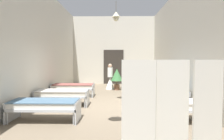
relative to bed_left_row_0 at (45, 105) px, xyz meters
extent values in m
cube|color=#7A6B56|center=(1.81, 1.90, -0.49)|extent=(6.32, 14.53, 0.10)
cube|color=beige|center=(1.81, 8.97, 1.94)|extent=(6.12, 0.20, 4.75)
cube|color=beige|center=(-1.15, 1.90, 1.94)|extent=(0.20, 13.93, 4.75)
cube|color=beige|center=(4.77, 1.90, 1.94)|extent=(0.20, 13.93, 4.75)
cube|color=#2D2823|center=(1.81, 8.85, 0.76)|extent=(1.40, 0.06, 2.40)
cylinder|color=brown|center=(1.98, 5.15, 4.04)|extent=(0.02, 0.02, 0.54)
cone|color=beige|center=(1.98, 5.15, 3.62)|extent=(0.44, 0.44, 0.28)
sphere|color=beige|center=(1.98, 5.15, 3.40)|extent=(0.28, 0.28, 0.28)
cylinder|color=#B7BCC1|center=(-0.87, -0.36, -0.27)|extent=(0.03, 0.03, 0.34)
cylinder|color=#B7BCC1|center=(-0.87, 0.36, -0.27)|extent=(0.03, 0.03, 0.34)
cylinder|color=#B7BCC1|center=(0.87, -0.36, -0.27)|extent=(0.03, 0.03, 0.34)
cylinder|color=#B7BCC1|center=(0.87, 0.36, -0.27)|extent=(0.03, 0.03, 0.34)
cube|color=#B7BCC1|center=(0.00, 0.00, -0.06)|extent=(1.90, 0.84, 0.07)
cube|color=#B7BCC1|center=(-0.93, 0.00, -0.15)|extent=(0.04, 0.84, 0.57)
cube|color=#B7BCC1|center=(0.93, 0.00, -0.15)|extent=(0.04, 0.84, 0.57)
cube|color=white|center=(0.00, 0.00, 0.04)|extent=(1.82, 0.78, 0.14)
cube|color=slate|center=(0.00, 0.00, 0.12)|extent=(1.86, 0.82, 0.02)
cylinder|color=#B7BCC1|center=(2.75, -0.36, -0.27)|extent=(0.03, 0.03, 0.34)
cylinder|color=#B7BCC1|center=(2.75, 0.36, -0.27)|extent=(0.03, 0.03, 0.34)
cylinder|color=#B7BCC1|center=(4.49, -0.36, -0.27)|extent=(0.03, 0.03, 0.34)
cylinder|color=#B7BCC1|center=(4.49, 0.36, -0.27)|extent=(0.03, 0.03, 0.34)
cube|color=#B7BCC1|center=(3.62, 0.00, -0.06)|extent=(1.90, 0.84, 0.07)
cube|color=#B7BCC1|center=(2.69, 0.00, -0.15)|extent=(0.04, 0.84, 0.57)
cube|color=#B7BCC1|center=(4.55, 0.00, -0.15)|extent=(0.04, 0.84, 0.57)
cube|color=white|center=(3.62, 0.00, 0.04)|extent=(1.82, 0.78, 0.14)
cube|color=beige|center=(3.62, 0.00, 0.12)|extent=(1.86, 0.82, 0.02)
cylinder|color=#B7BCC1|center=(-0.87, 1.54, -0.27)|extent=(0.03, 0.03, 0.34)
cylinder|color=#B7BCC1|center=(-0.87, 2.26, -0.27)|extent=(0.03, 0.03, 0.34)
cylinder|color=#B7BCC1|center=(0.87, 1.54, -0.27)|extent=(0.03, 0.03, 0.34)
cylinder|color=#B7BCC1|center=(0.87, 2.26, -0.27)|extent=(0.03, 0.03, 0.34)
cube|color=#B7BCC1|center=(0.00, 1.90, -0.06)|extent=(1.90, 0.84, 0.07)
cube|color=#B7BCC1|center=(-0.93, 1.90, -0.15)|extent=(0.04, 0.84, 0.57)
cube|color=#B7BCC1|center=(0.93, 1.90, -0.15)|extent=(0.04, 0.84, 0.57)
cube|color=silver|center=(0.00, 1.90, 0.04)|extent=(1.82, 0.78, 0.14)
cube|color=beige|center=(0.00, 1.90, 0.12)|extent=(1.86, 0.82, 0.02)
cylinder|color=#B7BCC1|center=(2.75, 1.54, -0.27)|extent=(0.03, 0.03, 0.34)
cylinder|color=#B7BCC1|center=(2.75, 2.26, -0.27)|extent=(0.03, 0.03, 0.34)
cylinder|color=#B7BCC1|center=(4.49, 1.54, -0.27)|extent=(0.03, 0.03, 0.34)
cylinder|color=#B7BCC1|center=(4.49, 2.26, -0.27)|extent=(0.03, 0.03, 0.34)
cube|color=#B7BCC1|center=(3.62, 1.90, -0.06)|extent=(1.90, 0.84, 0.07)
cube|color=#B7BCC1|center=(2.69, 1.90, -0.15)|extent=(0.04, 0.84, 0.57)
cube|color=#B7BCC1|center=(4.55, 1.90, -0.15)|extent=(0.04, 0.84, 0.57)
cube|color=silver|center=(3.62, 1.90, 0.04)|extent=(1.82, 0.78, 0.14)
cube|color=slate|center=(3.62, 1.90, 0.12)|extent=(1.86, 0.82, 0.02)
cylinder|color=#B7BCC1|center=(-0.87, 3.44, -0.27)|extent=(0.03, 0.03, 0.34)
cylinder|color=#B7BCC1|center=(-0.87, 4.16, -0.27)|extent=(0.03, 0.03, 0.34)
cylinder|color=#B7BCC1|center=(0.87, 3.44, -0.27)|extent=(0.03, 0.03, 0.34)
cylinder|color=#B7BCC1|center=(0.87, 4.16, -0.27)|extent=(0.03, 0.03, 0.34)
cube|color=#B7BCC1|center=(0.00, 3.80, -0.06)|extent=(1.90, 0.84, 0.07)
cube|color=#B7BCC1|center=(-0.93, 3.80, -0.15)|extent=(0.04, 0.84, 0.57)
cube|color=#B7BCC1|center=(0.93, 3.80, -0.15)|extent=(0.04, 0.84, 0.57)
cube|color=silver|center=(0.00, 3.80, 0.04)|extent=(1.82, 0.78, 0.14)
cube|color=#8C4C47|center=(0.00, 3.80, 0.12)|extent=(1.86, 0.82, 0.02)
cylinder|color=#B7BCC1|center=(2.75, 3.44, -0.27)|extent=(0.03, 0.03, 0.34)
cylinder|color=#B7BCC1|center=(2.75, 4.16, -0.27)|extent=(0.03, 0.03, 0.34)
cylinder|color=#B7BCC1|center=(4.49, 3.44, -0.27)|extent=(0.03, 0.03, 0.34)
cylinder|color=#B7BCC1|center=(4.49, 4.16, -0.27)|extent=(0.03, 0.03, 0.34)
cube|color=#B7BCC1|center=(3.62, 3.80, -0.06)|extent=(1.90, 0.84, 0.07)
cube|color=#B7BCC1|center=(2.69, 3.80, -0.15)|extent=(0.04, 0.84, 0.57)
cube|color=#B7BCC1|center=(4.55, 3.80, -0.15)|extent=(0.04, 0.84, 0.57)
cube|color=silver|center=(3.62, 3.80, 0.04)|extent=(1.82, 0.78, 0.14)
cube|color=slate|center=(3.62, 3.80, 0.12)|extent=(1.86, 0.82, 0.02)
cone|color=white|center=(1.64, 6.23, -0.09)|extent=(0.52, 0.52, 0.70)
cylinder|color=white|center=(1.64, 6.23, 0.54)|extent=(0.30, 0.30, 0.55)
sphere|color=tan|center=(1.64, 6.23, 0.92)|extent=(0.22, 0.22, 0.22)
cone|color=white|center=(1.64, 6.23, 1.00)|extent=(0.18, 0.18, 0.10)
cylinder|color=#515B70|center=(3.27, 0.07, 0.43)|extent=(0.32, 0.32, 0.58)
cube|color=#515B70|center=(3.27, 0.07, 0.18)|extent=(0.44, 0.44, 0.08)
sphere|color=tan|center=(3.27, 0.07, 0.83)|extent=(0.22, 0.22, 0.22)
cylinder|color=brown|center=(2.03, 5.86, -0.28)|extent=(0.31, 0.31, 0.32)
cylinder|color=brown|center=(2.03, 5.86, -0.02)|extent=(0.06, 0.06, 0.20)
cone|color=#3D7A42|center=(2.03, 5.86, 0.42)|extent=(0.66, 0.66, 0.68)
cube|color=silver|center=(2.25, -3.11, 0.41)|extent=(0.41, 0.15, 1.70)
cube|color=silver|center=(2.67, -3.05, 0.41)|extent=(0.42, 0.04, 1.70)
cube|color=silver|center=(3.09, -3.11, 0.41)|extent=(0.41, 0.16, 1.70)
camera|label=1|loc=(1.98, -5.58, 1.26)|focal=32.75mm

